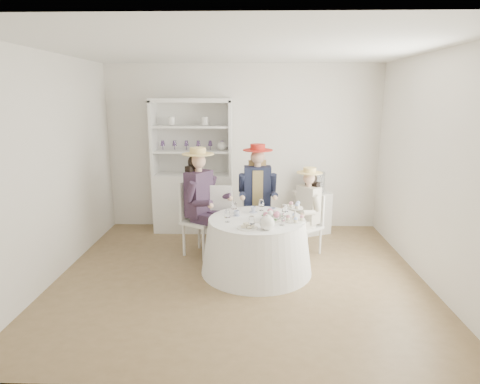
{
  "coord_description": "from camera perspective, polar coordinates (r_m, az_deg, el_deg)",
  "views": [
    {
      "loc": [
        0.13,
        -4.65,
        2.19
      ],
      "look_at": [
        0.0,
        0.1,
        1.05
      ],
      "focal_mm": 30.0,
      "sensor_mm": 36.0,
      "label": 1
    }
  ],
  "objects": [
    {
      "name": "guest_left",
      "position": [
        5.53,
        -5.64,
        -0.54
      ],
      "size": [
        0.65,
        0.6,
        1.52
      ],
      "rotation": [
        0.0,
        0.0,
        1.03
      ],
      "color": "silver",
      "rests_on": "ground"
    },
    {
      "name": "wall_right",
      "position": [
        5.18,
        25.72,
        2.81
      ],
      "size": [
        0.0,
        4.5,
        4.5
      ],
      "primitive_type": "plane",
      "rotation": [
        1.57,
        0.0,
        -1.57
      ],
      "color": "silver",
      "rests_on": "ground"
    },
    {
      "name": "spare_chair",
      "position": [
        5.75,
        -2.85,
        -3.3
      ],
      "size": [
        0.44,
        0.44,
        0.99
      ],
      "rotation": [
        0.0,
        0.0,
        3.05
      ],
      "color": "silver",
      "rests_on": "ground"
    },
    {
      "name": "stemware_set",
      "position": [
        5.0,
        2.4,
        -3.03
      ],
      "size": [
        0.8,
        0.83,
        0.15
      ],
      "color": "white",
      "rests_on": "tea_table"
    },
    {
      "name": "side_table",
      "position": [
        6.7,
        10.37,
        -2.8
      ],
      "size": [
        0.57,
        0.57,
        0.68
      ],
      "primitive_type": "cube",
      "rotation": [
        0.0,
        0.0,
        0.41
      ],
      "color": "silver",
      "rests_on": "ground"
    },
    {
      "name": "guest_right",
      "position": [
        5.65,
        9.52,
        -1.98
      ],
      "size": [
        0.53,
        0.51,
        1.24
      ],
      "rotation": [
        0.0,
        0.0,
        -0.89
      ],
      "color": "silver",
      "rests_on": "ground"
    },
    {
      "name": "teacup_a",
      "position": [
        5.14,
        -0.49,
        -3.09
      ],
      "size": [
        0.09,
        0.09,
        0.06
      ],
      "primitive_type": "imported",
      "rotation": [
        0.0,
        0.0,
        0.19
      ],
      "color": "white",
      "rests_on": "tea_table"
    },
    {
      "name": "flower_arrangement",
      "position": [
        4.92,
        4.53,
        -3.12
      ],
      "size": [
        0.19,
        0.19,
        0.07
      ],
      "rotation": [
        0.0,
        0.0,
        0.14
      ],
      "color": "#D0688B",
      "rests_on": "tea_table"
    },
    {
      "name": "table_teapot",
      "position": [
        4.62,
        3.92,
        -4.4
      ],
      "size": [
        0.25,
        0.18,
        0.19
      ],
      "rotation": [
        0.0,
        0.0,
        -0.36
      ],
      "color": "white",
      "rests_on": "tea_table"
    },
    {
      "name": "ground",
      "position": [
        5.14,
        -0.03,
        -11.71
      ],
      "size": [
        4.5,
        4.5,
        0.0
      ],
      "primitive_type": "plane",
      "color": "brown",
      "rests_on": "ground"
    },
    {
      "name": "sandwich_plate",
      "position": [
        4.67,
        1.08,
        -5.0
      ],
      "size": [
        0.24,
        0.24,
        0.05
      ],
      "rotation": [
        0.0,
        0.0,
        -0.32
      ],
      "color": "white",
      "rests_on": "tea_table"
    },
    {
      "name": "hatbox",
      "position": [
        6.58,
        10.55,
        1.38
      ],
      "size": [
        0.39,
        0.39,
        0.32
      ],
      "primitive_type": "cylinder",
      "rotation": [
        0.0,
        0.0,
        -0.23
      ],
      "color": "black",
      "rests_on": "side_table"
    },
    {
      "name": "wall_front",
      "position": [
        2.78,
        -1.15,
        -4.08
      ],
      "size": [
        4.5,
        0.0,
        4.5
      ],
      "primitive_type": "plane",
      "rotation": [
        -1.57,
        0.0,
        0.0
      ],
      "color": "silver",
      "rests_on": "ground"
    },
    {
      "name": "guest_mid",
      "position": [
        5.88,
        2.49,
        0.4
      ],
      "size": [
        0.55,
        0.57,
        1.52
      ],
      "rotation": [
        0.0,
        0.0,
        0.04
      ],
      "color": "silver",
      "rests_on": "ground"
    },
    {
      "name": "tea_table",
      "position": [
        5.14,
        2.35,
        -7.57
      ],
      "size": [
        1.41,
        1.41,
        0.69
      ],
      "rotation": [
        0.0,
        0.0,
        -0.11
      ],
      "color": "white",
      "rests_on": "ground"
    },
    {
      "name": "wall_left",
      "position": [
        5.29,
        -25.23,
        3.06
      ],
      "size": [
        0.0,
        4.5,
        4.5
      ],
      "primitive_type": "plane",
      "rotation": [
        1.57,
        0.0,
        1.57
      ],
      "color": "silver",
      "rests_on": "ground"
    },
    {
      "name": "teacup_b",
      "position": [
        5.29,
        1.92,
        -2.55
      ],
      "size": [
        0.1,
        0.1,
        0.07
      ],
      "primitive_type": "imported",
      "rotation": [
        0.0,
        0.0,
        0.34
      ],
      "color": "white",
      "rests_on": "tea_table"
    },
    {
      "name": "hutch",
      "position": [
        6.64,
        -6.6,
        1.02
      ],
      "size": [
        1.41,
        0.82,
        2.16
      ],
      "rotation": [
        0.0,
        0.0,
        -0.28
      ],
      "color": "silver",
      "rests_on": "ground"
    },
    {
      "name": "teacup_c",
      "position": [
        5.23,
        4.65,
        -2.76
      ],
      "size": [
        0.11,
        0.11,
        0.08
      ],
      "primitive_type": "imported",
      "rotation": [
        0.0,
        0.0,
        -0.23
      ],
      "color": "white",
      "rests_on": "tea_table"
    },
    {
      "name": "wall_back",
      "position": [
        6.71,
        0.44,
        6.29
      ],
      "size": [
        4.5,
        0.0,
        4.5
      ],
      "primitive_type": "plane",
      "rotation": [
        1.57,
        0.0,
        0.0
      ],
      "color": "silver",
      "rests_on": "ground"
    },
    {
      "name": "cupcake_stand",
      "position": [
        4.95,
        7.83,
        -3.17
      ],
      "size": [
        0.25,
        0.25,
        0.24
      ],
      "rotation": [
        0.0,
        0.0,
        0.26
      ],
      "color": "white",
      "rests_on": "tea_table"
    },
    {
      "name": "ceiling",
      "position": [
        4.68,
        -0.03,
        19.74
      ],
      "size": [
        4.5,
        4.5,
        0.0
      ],
      "primitive_type": "plane",
      "rotation": [
        3.14,
        0.0,
        0.0
      ],
      "color": "white",
      "rests_on": "wall_back"
    },
    {
      "name": "flower_bowl",
      "position": [
        5.0,
        4.75,
        -3.64
      ],
      "size": [
        0.28,
        0.28,
        0.05
      ],
      "primitive_type": "imported",
      "rotation": [
        0.0,
        0.0,
        0.38
      ],
      "color": "white",
      "rests_on": "tea_table"
    }
  ]
}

